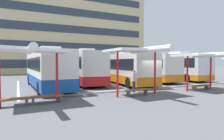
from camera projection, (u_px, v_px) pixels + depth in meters
ground_plane at (151, 89)px, 16.83m from camera, size 160.00×160.00×0.00m
terminal_building at (64, 35)px, 48.21m from camera, size 38.41×15.67×21.45m
coach_bus_0 at (47, 70)px, 17.30m from camera, size 2.89×10.87×3.63m
coach_bus_1 at (83, 68)px, 21.51m from camera, size 3.57×11.38×3.75m
coach_bus_2 at (120, 68)px, 21.77m from camera, size 3.62×12.57×3.57m
coach_bus_3 at (147, 68)px, 24.26m from camera, size 3.11×10.45×3.56m
coach_bus_4 at (171, 66)px, 26.62m from camera, size 3.36×11.98×3.76m
lane_stripe_0 at (18, 88)px, 17.54m from camera, size 0.16×14.00×0.01m
lane_stripe_1 at (64, 85)px, 19.41m from camera, size 0.16×14.00×0.01m
lane_stripe_2 at (102, 83)px, 21.29m from camera, size 0.16×14.00×0.01m
lane_stripe_3 at (134, 82)px, 23.16m from camera, size 0.16×14.00×0.01m
lane_stripe_4 at (161, 80)px, 25.03m from camera, size 0.16×14.00×0.01m
lane_stripe_5 at (184, 79)px, 26.91m from camera, size 0.16×14.00×0.01m
waiting_shelter_0 at (30, 51)px, 10.16m from camera, size 3.92×4.37×3.17m
bench_0 at (12, 100)px, 10.02m from camera, size 1.76×0.57×0.45m
bench_1 at (47, 97)px, 10.96m from camera, size 1.81×0.43×0.45m
waiting_shelter_1 at (139, 51)px, 13.09m from camera, size 4.15×4.80×3.34m
bench_2 at (137, 91)px, 13.44m from camera, size 1.78×0.42×0.45m
waiting_shelter_2 at (203, 56)px, 15.67m from camera, size 3.83×4.65×3.11m
bench_3 at (201, 86)px, 15.90m from camera, size 2.01×0.56×0.45m
platform_kerb at (153, 88)px, 16.62m from camera, size 44.00×0.24×0.12m
waiting_passenger_0 at (134, 79)px, 14.96m from camera, size 0.55×0.38×1.75m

